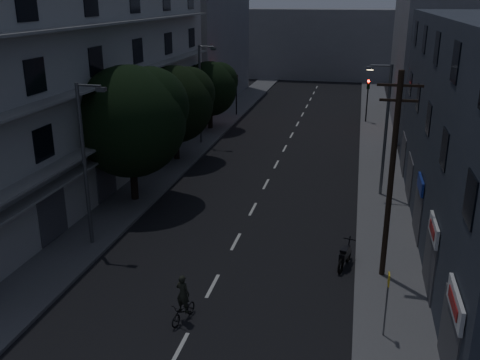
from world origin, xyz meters
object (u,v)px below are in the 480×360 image
at_px(utility_pole, 392,174).
at_px(motorcycle, 345,257).
at_px(bus_stop_sign, 387,293).
at_px(cyclist, 183,305).

bearing_deg(utility_pole, motorcycle, 158.85).
height_order(bus_stop_sign, motorcycle, bus_stop_sign).
distance_m(utility_pole, bus_stop_sign, 5.52).
bearing_deg(motorcycle, cyclist, -121.94).
bearing_deg(cyclist, utility_pole, 49.38).
relative_size(bus_stop_sign, motorcycle, 1.28).
bearing_deg(cyclist, bus_stop_sign, 18.94).
xyz_separation_m(utility_pole, bus_stop_sign, (-0.08, -4.65, -2.98)).
bearing_deg(cyclist, motorcycle, 59.62).
bearing_deg(bus_stop_sign, utility_pole, 89.00).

